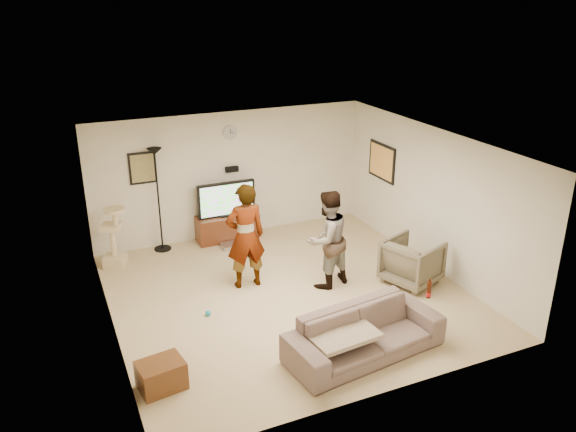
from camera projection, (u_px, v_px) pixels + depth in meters
name	position (u px, v px, depth m)	size (l,w,h in m)	color
floor	(288.00, 294.00, 9.40)	(5.50, 5.50, 0.02)	tan
ceiling	(288.00, 145.00, 8.47)	(5.50, 5.50, 0.02)	silver
wall_back	(231.00, 175.00, 11.27)	(5.50, 0.04, 2.50)	beige
wall_front	(384.00, 306.00, 6.60)	(5.50, 0.04, 2.50)	beige
wall_left	(106.00, 254.00, 7.90)	(0.04, 5.50, 2.50)	beige
wall_right	(432.00, 199.00, 9.97)	(0.04, 5.50, 2.50)	beige
wall_clock	(230.00, 133.00, 10.93)	(0.26, 0.26, 0.04)	silver
wall_speaker	(232.00, 169.00, 11.17)	(0.25, 0.10, 0.10)	black
picture_back	(143.00, 168.00, 10.49)	(0.42, 0.03, 0.52)	olive
picture_right	(382.00, 162.00, 11.23)	(0.03, 0.78, 0.62)	#FDA64F
tv_stand	(228.00, 227.00, 11.36)	(1.22, 0.45, 0.51)	#462111
console_box	(232.00, 245.00, 11.08)	(0.40, 0.30, 0.07)	#B3B2B9
tv	(226.00, 199.00, 11.14)	(1.15, 0.08, 0.68)	black
tv_screen	(227.00, 200.00, 11.10)	(1.06, 0.01, 0.60)	#30F018
floor_lamp	(159.00, 200.00, 10.63)	(0.32, 0.32, 1.99)	black
cat_tree	(112.00, 237.00, 10.14)	(0.36, 0.36, 1.12)	#CAB38C
person_left	(246.00, 236.00, 9.34)	(0.65, 0.43, 1.79)	#B3B3B3
person_right	(327.00, 239.00, 9.38)	(0.81, 0.63, 1.67)	teal
sofa	(365.00, 334.00, 7.73)	(2.20, 0.86, 0.64)	brown
throw_blanket	(341.00, 333.00, 7.55)	(0.90, 0.70, 0.06)	tan
beer_bottle	(429.00, 290.00, 7.95)	(0.06, 0.06, 0.25)	#381205
armchair	(412.00, 262.00, 9.63)	(0.82, 0.85, 0.77)	brown
side_table	(161.00, 375.00, 7.11)	(0.56, 0.42, 0.37)	#522E16
toy_ball	(208.00, 313.00, 8.74)	(0.09, 0.09, 0.09)	teal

